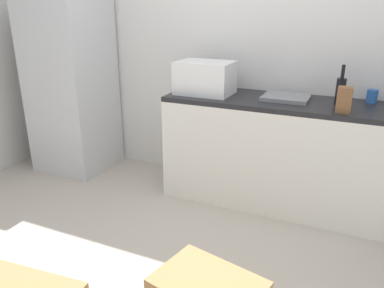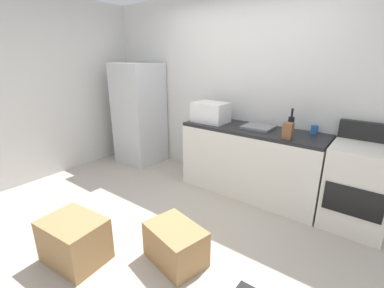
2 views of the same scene
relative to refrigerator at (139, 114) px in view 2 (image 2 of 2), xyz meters
name	(u,v)px [view 2 (image 2 of 2)]	position (x,y,z in m)	size (l,w,h in m)	color
ground_plane	(174,226)	(1.75, -1.15, -0.83)	(6.00, 6.00, 0.00)	#B2A899
wall_back	(246,92)	(1.75, 0.40, 0.47)	(5.00, 0.10, 2.60)	silver
wall_left	(46,90)	(-0.70, -1.15, 0.47)	(0.10, 3.20, 2.60)	silver
kitchen_counter	(250,161)	(2.05, 0.05, -0.38)	(1.80, 0.60, 0.90)	silver
refrigerator	(139,114)	(0.00, 0.00, 0.00)	(0.68, 0.66, 1.67)	silver
stove_oven	(358,186)	(3.27, 0.06, -0.37)	(0.60, 0.61, 1.10)	silver
microwave	(211,112)	(1.43, 0.02, 0.20)	(0.46, 0.34, 0.27)	white
sink_basin	(258,127)	(2.10, 0.09, 0.08)	(0.36, 0.32, 0.03)	slate
wine_bottle	(291,125)	(2.50, 0.08, 0.18)	(0.07, 0.07, 0.30)	black
coffee_mug	(314,130)	(2.73, 0.25, 0.12)	(0.08, 0.08, 0.10)	#2659A5
knife_block	(288,131)	(2.55, -0.15, 0.16)	(0.10, 0.10, 0.18)	brown
cardboard_box_large	(175,244)	(2.09, -1.52, -0.66)	(0.52, 0.37, 0.34)	#A37A4C
cardboard_box_medium	(75,240)	(1.37, -2.06, -0.63)	(0.54, 0.41, 0.40)	#A37A4C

